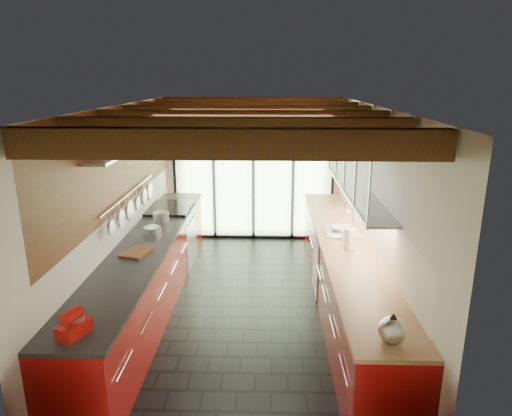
% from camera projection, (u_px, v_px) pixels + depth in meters
% --- Properties ---
extents(ground, '(5.50, 5.50, 0.00)m').
position_uv_depth(ground, '(246.00, 307.00, 6.06)').
color(ground, black).
rests_on(ground, ground).
extents(room_shell, '(5.50, 5.50, 5.50)m').
position_uv_depth(room_shell, '(245.00, 185.00, 5.60)').
color(room_shell, silver).
rests_on(room_shell, ground).
extents(ceiling_beams, '(3.14, 5.06, 4.90)m').
position_uv_depth(ceiling_beams, '(247.00, 116.00, 5.74)').
color(ceiling_beams, '#593316').
rests_on(ceiling_beams, ground).
extents(glass_door, '(2.95, 0.10, 2.90)m').
position_uv_depth(glass_door, '(253.00, 151.00, 8.19)').
color(glass_door, '#C6EAAD').
rests_on(glass_door, ground).
extents(left_counter, '(0.68, 5.00, 0.92)m').
position_uv_depth(left_counter, '(149.00, 273.00, 5.97)').
color(left_counter, '#980E0D').
rests_on(left_counter, ground).
extents(range_stove, '(0.66, 0.90, 0.97)m').
position_uv_depth(range_stove, '(172.00, 236.00, 7.36)').
color(range_stove, silver).
rests_on(range_stove, ground).
extents(right_counter, '(0.68, 5.00, 0.92)m').
position_uv_depth(right_counter, '(344.00, 276.00, 5.89)').
color(right_counter, '#980E0D').
rests_on(right_counter, ground).
extents(sink_assembly, '(0.45, 0.52, 0.43)m').
position_uv_depth(sink_assembly, '(343.00, 229.00, 6.14)').
color(sink_assembly, silver).
rests_on(sink_assembly, right_counter).
extents(upper_cabinets_right, '(0.34, 3.00, 3.00)m').
position_uv_depth(upper_cabinets_right, '(359.00, 166.00, 5.79)').
color(upper_cabinets_right, silver).
rests_on(upper_cabinets_right, ground).
extents(left_wall_fixtures, '(0.28, 2.60, 0.96)m').
position_uv_depth(left_wall_fixtures, '(132.00, 169.00, 5.85)').
color(left_wall_fixtures, silver).
rests_on(left_wall_fixtures, ground).
extents(stand_mixer, '(0.24, 0.30, 0.24)m').
position_uv_depth(stand_mixer, '(74.00, 324.00, 3.67)').
color(stand_mixer, red).
rests_on(stand_mixer, left_counter).
extents(pot_large, '(0.29, 0.29, 0.14)m').
position_uv_depth(pot_large, '(161.00, 217.00, 6.59)').
color(pot_large, silver).
rests_on(pot_large, left_counter).
extents(pot_small, '(0.26, 0.26, 0.09)m').
position_uv_depth(pot_small, '(152.00, 230.00, 6.10)').
color(pot_small, silver).
rests_on(pot_small, left_counter).
extents(cutting_board, '(0.35, 0.43, 0.03)m').
position_uv_depth(cutting_board, '(137.00, 252.00, 5.39)').
color(cutting_board, brown).
rests_on(cutting_board, left_counter).
extents(kettle, '(0.24, 0.28, 0.26)m').
position_uv_depth(kettle, '(392.00, 329.00, 3.57)').
color(kettle, silver).
rests_on(kettle, right_counter).
extents(paper_towel, '(0.14, 0.14, 0.31)m').
position_uv_depth(paper_towel, '(350.00, 239.00, 5.51)').
color(paper_towel, white).
rests_on(paper_towel, right_counter).
extents(soap_bottle, '(0.10, 0.10, 0.18)m').
position_uv_depth(soap_bottle, '(345.00, 233.00, 5.84)').
color(soap_bottle, silver).
rests_on(soap_bottle, right_counter).
extents(bowl, '(0.25, 0.25, 0.06)m').
position_uv_depth(bowl, '(341.00, 229.00, 6.21)').
color(bowl, silver).
rests_on(bowl, right_counter).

